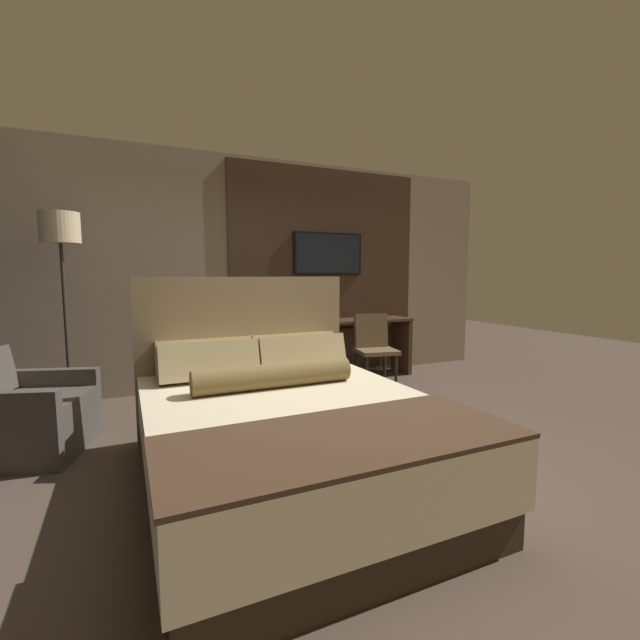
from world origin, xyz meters
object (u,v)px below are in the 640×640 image
object	(u,v)px
tv	(328,254)
armchair_by_window	(26,418)
desk	(334,338)
vase_tall	(317,310)
floor_lamp	(61,245)
bed	(285,429)
desk_chair	(374,343)
vase_short	(282,315)

from	to	relation	value
tv	armchair_by_window	distance (m)	3.73
tv	armchair_by_window	bearing A→B (deg)	-157.82
desk	vase_tall	bearing A→B (deg)	171.00
tv	floor_lamp	bearing A→B (deg)	-169.40
bed	vase_tall	bearing A→B (deg)	61.51
bed	armchair_by_window	size ratio (longest dim) A/B	2.23
desk	desk_chair	size ratio (longest dim) A/B	2.41
desk_chair	vase_tall	bearing A→B (deg)	146.57
tv	vase_tall	xyz separation A→B (m)	(-0.23, -0.14, -0.73)
desk	vase_tall	world-z (taller)	vase_tall
armchair_by_window	desk_chair	bearing A→B (deg)	-62.31
desk_chair	vase_tall	xyz separation A→B (m)	(-0.54, 0.52, 0.39)
armchair_by_window	floor_lamp	xyz separation A→B (m)	(0.22, 0.75, 1.36)
desk_chair	desk	bearing A→B (deg)	133.03
armchair_by_window	vase_tall	bearing A→B (deg)	-51.28
desk	vase_short	bearing A→B (deg)	176.03
tv	vase_tall	size ratio (longest dim) A/B	3.70
desk	armchair_by_window	bearing A→B (deg)	-160.65
tv	bed	bearing A→B (deg)	-121.07
desk_chair	floor_lamp	bearing A→B (deg)	-171.40
bed	vase_short	bearing A→B (deg)	70.68
armchair_by_window	vase_tall	size ratio (longest dim) A/B	3.75
vase_short	vase_tall	bearing A→B (deg)	-1.42
desk_chair	bed	bearing A→B (deg)	-123.80
armchair_by_window	bed	bearing A→B (deg)	-110.08
armchair_by_window	floor_lamp	bearing A→B (deg)	0.71
desk_chair	floor_lamp	xyz separation A→B (m)	(-3.30, 0.11, 1.11)
armchair_by_window	desk	bearing A→B (deg)	-53.29
desk_chair	vase_tall	distance (m)	0.85
desk_chair	vase_short	world-z (taller)	vase_short
bed	desk	xyz separation A→B (m)	(1.55, 2.40, 0.18)
desk	vase_short	xyz separation A→B (m)	(-0.70, 0.05, 0.33)
desk_chair	armchair_by_window	bearing A→B (deg)	-159.18
desk_chair	armchair_by_window	world-z (taller)	desk_chair
armchair_by_window	vase_short	size ratio (longest dim) A/B	5.46
desk	armchair_by_window	xyz separation A→B (m)	(-3.21, -1.13, -0.26)
tv	armchair_by_window	size ratio (longest dim) A/B	0.98
bed	vase_tall	size ratio (longest dim) A/B	8.38
bed	vase_short	distance (m)	2.64
desk	tv	xyz separation A→B (m)	(-0.00, 0.18, 1.11)
armchair_by_window	vase_short	bearing A→B (deg)	-47.57
tv	vase_short	xyz separation A→B (m)	(-0.70, -0.13, -0.77)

